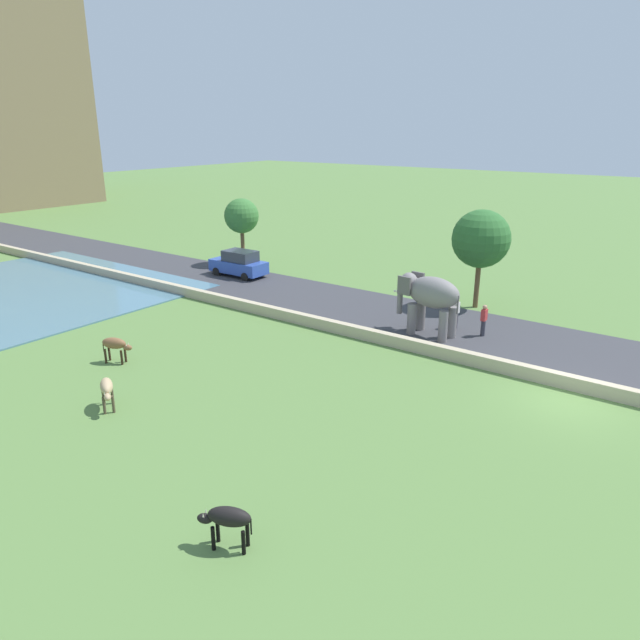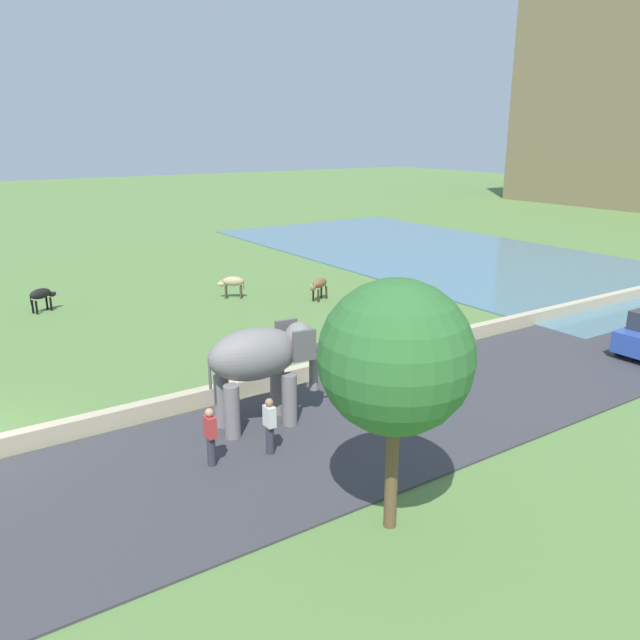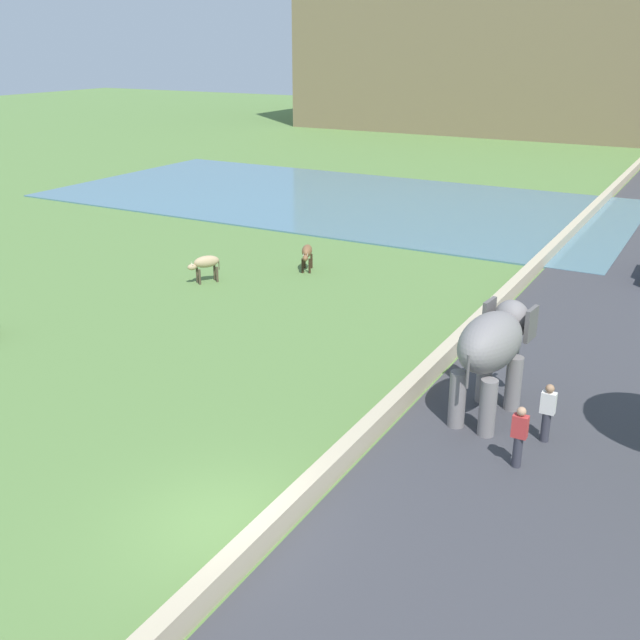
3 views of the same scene
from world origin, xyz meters
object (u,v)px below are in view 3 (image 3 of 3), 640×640
object	(u,v)px
cow_tan	(205,263)
cow_brown	(307,253)
elephant	(493,346)
person_trailing	(519,436)
person_beside_elephant	(547,412)

from	to	relation	value
cow_tan	cow_brown	bearing A→B (deg)	50.81
elephant	person_trailing	size ratio (longest dim) A/B	2.17
elephant	cow_tan	distance (m)	15.16
person_beside_elephant	cow_tan	bearing A→B (deg)	157.15
cow_tan	elephant	bearing A→B (deg)	-22.79
elephant	person_beside_elephant	world-z (taller)	elephant
person_trailing	cow_tan	bearing A→B (deg)	152.08
person_trailing	person_beside_elephant	bearing A→B (deg)	79.42
elephant	cow_tan	xyz separation A→B (m)	(-13.93, 5.86, -1.20)
elephant	cow_brown	world-z (taller)	elephant
elephant	cow_brown	size ratio (longest dim) A/B	2.52
cow_tan	person_trailing	bearing A→B (deg)	-27.92
person_beside_elephant	cow_brown	xyz separation A→B (m)	(-12.78, 10.09, -0.04)
elephant	person_beside_elephant	bearing A→B (deg)	-23.28
person_beside_elephant	person_trailing	size ratio (longest dim) A/B	1.00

